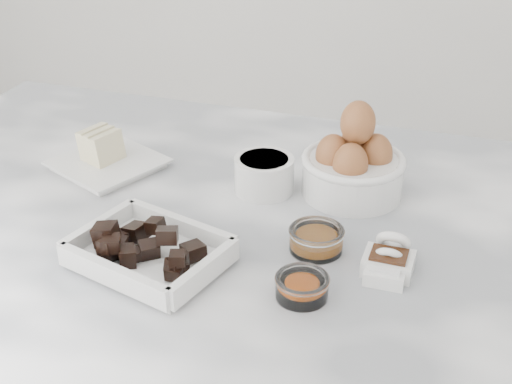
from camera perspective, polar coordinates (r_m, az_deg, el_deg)
marble_slab at (r=0.98m, az=-1.66°, el=-3.70°), size 1.20×0.80×0.04m
chocolate_dish at (r=0.89m, az=-8.56°, el=-4.55°), size 0.21×0.18×0.05m
butter_plate at (r=1.14m, az=-11.91°, el=2.75°), size 0.19×0.19×0.06m
sugar_ramekin at (r=1.04m, az=0.65°, el=1.53°), size 0.09×0.09×0.05m
egg_bowl at (r=1.04m, az=7.80°, el=2.18°), size 0.15×0.15×0.14m
honey_bowl at (r=0.91m, az=4.85°, el=-3.77°), size 0.07×0.07×0.03m
zest_bowl at (r=0.83m, az=3.71°, el=-7.50°), size 0.06×0.06×0.03m
vanilla_spoon at (r=0.89m, az=10.64°, el=-5.16°), size 0.06×0.07×0.05m
salt_spoon at (r=0.88m, az=10.37°, el=-6.11°), size 0.05×0.06×0.04m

